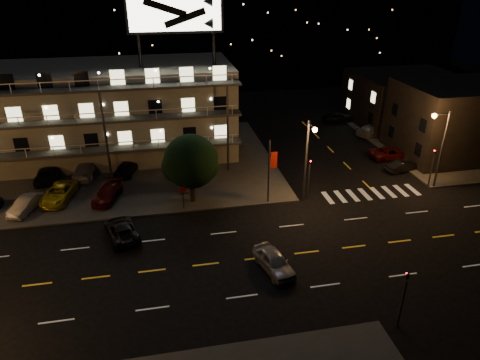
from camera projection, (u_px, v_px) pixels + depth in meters
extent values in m
plane|color=black|center=(232.00, 261.00, 32.65)|extent=(140.00, 140.00, 0.00)
cube|color=#393936|center=(78.00, 168.00, 47.83)|extent=(44.00, 24.00, 0.15)
cube|color=#393936|center=(432.00, 141.00, 55.39)|extent=(16.00, 24.00, 0.15)
cube|color=gray|center=(111.00, 113.00, 49.87)|extent=(28.00, 12.00, 10.00)
cube|color=gray|center=(105.00, 68.00, 47.55)|extent=(28.00, 12.00, 0.50)
cube|color=#393936|center=(109.00, 150.00, 44.61)|extent=(28.00, 1.80, 0.25)
cube|color=#393936|center=(104.00, 120.00, 43.19)|extent=(28.00, 1.80, 0.25)
cube|color=#393936|center=(100.00, 89.00, 41.78)|extent=(28.00, 1.80, 0.25)
cylinder|color=black|center=(140.00, 51.00, 45.59)|extent=(0.36, 0.36, 3.50)
cylinder|color=black|center=(214.00, 49.00, 46.97)|extent=(0.36, 0.36, 3.50)
cube|color=black|center=(175.00, 13.00, 44.62)|extent=(10.20, 0.50, 4.20)
cube|color=white|center=(175.00, 13.00, 44.36)|extent=(9.60, 0.06, 3.60)
cube|color=black|center=(460.00, 120.00, 50.02)|extent=(14.00, 10.00, 8.50)
cube|color=black|center=(404.00, 99.00, 60.92)|extent=(14.00, 12.00, 7.00)
cube|color=black|center=(173.00, 13.00, 89.01)|extent=(120.00, 20.00, 24.00)
cylinder|color=#2D2D30|center=(306.00, 162.00, 39.66)|extent=(0.20, 0.20, 8.00)
cylinder|color=#2D2D30|center=(312.00, 126.00, 37.28)|extent=(0.12, 1.80, 0.12)
sphere|color=#FF973F|center=(315.00, 130.00, 36.62)|extent=(0.44, 0.44, 0.44)
cylinder|color=#2D2D30|center=(441.00, 151.00, 42.06)|extent=(0.20, 0.20, 8.00)
cylinder|color=#2D2D30|center=(442.00, 114.00, 40.25)|extent=(1.80, 0.12, 0.12)
sphere|color=#FF973F|center=(434.00, 116.00, 40.16)|extent=(0.44, 0.44, 0.44)
cylinder|color=#2D2D30|center=(309.00, 182.00, 40.89)|extent=(0.14, 0.14, 3.60)
imported|color=black|center=(310.00, 160.00, 39.88)|extent=(0.20, 0.16, 1.00)
sphere|color=#FF0C0C|center=(311.00, 161.00, 39.82)|extent=(0.14, 0.14, 0.14)
cylinder|color=#2D2D30|center=(402.00, 304.00, 25.92)|extent=(0.14, 0.14, 3.60)
imported|color=black|center=(408.00, 274.00, 24.91)|extent=(0.20, 0.16, 1.00)
sphere|color=#FF0C0C|center=(407.00, 274.00, 25.06)|extent=(0.14, 0.14, 0.14)
cylinder|color=#2D2D30|center=(431.00, 171.00, 43.13)|extent=(0.14, 0.14, 3.60)
imported|color=black|center=(436.00, 150.00, 42.11)|extent=(0.16, 0.20, 1.00)
sphere|color=#FF0C0C|center=(435.00, 151.00, 42.13)|extent=(0.14, 0.14, 0.14)
cylinder|color=#2D2D30|center=(269.00, 172.00, 39.50)|extent=(0.16, 0.16, 6.40)
cube|color=red|center=(274.00, 160.00, 39.05)|extent=(0.60, 0.04, 1.60)
cylinder|color=#2D2D30|center=(183.00, 199.00, 39.23)|extent=(0.08, 0.08, 2.20)
cylinder|color=red|center=(183.00, 189.00, 38.72)|extent=(0.91, 0.04, 0.91)
cylinder|color=black|center=(192.00, 190.00, 40.45)|extent=(0.49, 0.49, 2.34)
sphere|color=black|center=(191.00, 161.00, 39.16)|extent=(5.07, 5.07, 5.07)
sphere|color=black|center=(178.00, 166.00, 39.56)|extent=(3.12, 3.12, 3.12)
sphere|color=black|center=(203.00, 166.00, 39.17)|extent=(2.93, 2.93, 2.93)
imported|color=#96979C|center=(26.00, 205.00, 38.88)|extent=(2.70, 4.25, 1.32)
imported|color=gold|center=(59.00, 193.00, 40.81)|extent=(3.30, 5.40, 1.40)
imported|color=#520E0B|center=(107.00, 193.00, 40.89)|extent=(3.07, 4.86, 1.31)
imported|color=#96979C|center=(185.00, 182.00, 43.26)|extent=(1.59, 3.64, 1.22)
imported|color=black|center=(49.00, 173.00, 44.79)|extent=(2.62, 5.24, 1.43)
imported|color=#96979C|center=(86.00, 170.00, 45.49)|extent=(2.54, 5.34, 1.50)
imported|color=black|center=(127.00, 167.00, 46.10)|extent=(3.08, 4.60, 1.45)
imported|color=#520E0B|center=(198.00, 166.00, 46.57)|extent=(1.74, 4.05, 1.30)
imported|color=black|center=(402.00, 166.00, 47.02)|extent=(3.97, 2.21, 1.24)
imported|color=#520E0B|center=(391.00, 153.00, 50.24)|extent=(5.14, 2.58, 1.40)
imported|color=#96979C|center=(373.00, 130.00, 57.24)|extent=(5.53, 3.88, 1.49)
imported|color=black|center=(338.00, 117.00, 62.21)|extent=(4.53, 1.85, 1.54)
imported|color=#96979C|center=(274.00, 261.00, 31.46)|extent=(2.72, 4.59, 1.47)
imported|color=black|center=(122.00, 230.00, 35.38)|extent=(3.50, 5.32, 1.36)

